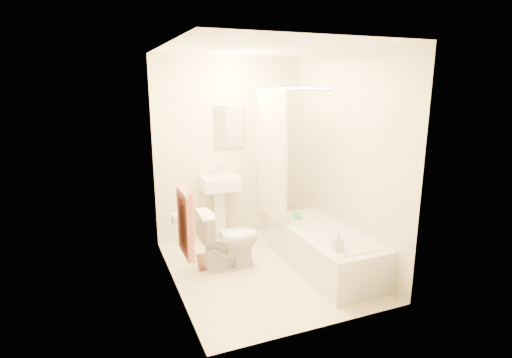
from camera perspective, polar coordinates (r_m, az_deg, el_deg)
name	(u,v)px	position (r m, az deg, el deg)	size (l,w,h in m)	color
floor	(264,269)	(4.64, 1.20, -12.78)	(2.40, 2.40, 0.00)	beige
ceiling	(265,48)	(4.18, 1.37, 18.24)	(2.40, 2.40, 0.00)	white
wall_back	(229,149)	(5.35, -3.86, 4.28)	(2.00, 0.02, 2.40)	beige
wall_left	(171,174)	(3.97, -12.09, 0.76)	(0.02, 2.40, 2.40)	beige
wall_right	(344,159)	(4.73, 12.47, 2.77)	(0.02, 2.40, 2.40)	beige
mirror	(229,127)	(5.30, -3.84, 7.45)	(0.40, 0.03, 0.55)	white
curtain_rod	(287,89)	(4.38, 4.49, 12.74)	(0.03, 0.03, 1.70)	silver
shower_curtain	(271,155)	(4.81, 2.18, 3.50)	(0.04, 0.80, 1.55)	silver
towel_bar	(181,189)	(3.76, -10.73, -1.45)	(0.02, 0.02, 0.60)	silver
towel	(185,222)	(3.86, -10.08, -6.01)	(0.06, 0.45, 0.66)	#CC7266
toilet_paper	(178,218)	(4.23, -11.12, -5.45)	(0.12, 0.12, 0.11)	white
toilet	(229,239)	(4.57, -3.95, -8.53)	(0.39, 0.70, 0.68)	white
sink	(220,205)	(5.33, -5.12, -3.75)	(0.49, 0.39, 0.96)	white
bathtub	(324,249)	(4.67, 9.71, -9.81)	(0.69, 1.58, 0.44)	silver
bath_mat	(223,260)	(4.86, -4.79, -11.46)	(0.59, 0.44, 0.02)	#4D2722
soap_bottle	(338,241)	(4.04, 11.62, -8.71)	(0.09, 0.09, 0.20)	white
scrub_brush	(297,216)	(4.96, 5.88, -5.28)	(0.07, 0.22, 0.04)	#36B776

